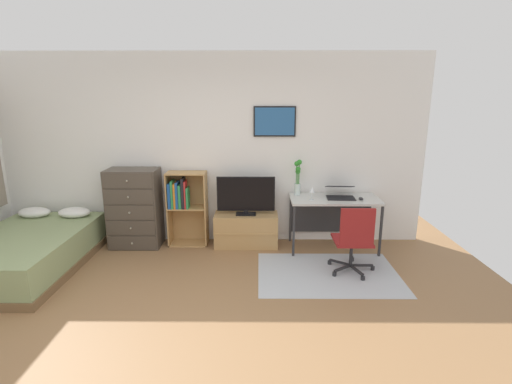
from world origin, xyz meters
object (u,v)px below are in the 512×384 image
tv_stand (246,230)px  laptop (340,193)px  desk (333,206)px  bed (27,251)px  television (246,196)px  bookshelf (184,203)px  computer_mouse (361,199)px  dresser (135,208)px  office_chair (354,238)px  bamboo_vase (298,178)px  wine_glass (312,190)px

tv_stand → laptop: (1.31, -0.05, 0.57)m
tv_stand → laptop: laptop is taller
tv_stand → desk: (1.23, -0.03, 0.37)m
bed → desk: size_ratio=1.64×
television → desk: television is taller
bookshelf → tv_stand: bookshelf is taller
tv_stand → computer_mouse: 1.66m
dresser → computer_mouse: 3.16m
office_chair → bamboo_vase: bearing=121.1°
television → desk: (1.23, -0.00, -0.14)m
computer_mouse → wine_glass: wine_glass is taller
office_chair → tv_stand: bearing=145.6°
bed → bookshelf: (1.82, 0.84, 0.39)m
computer_mouse → bamboo_vase: 0.91m
bookshelf → wine_glass: 1.82m
tv_stand → office_chair: office_chair is taller
bed → bamboo_vase: bamboo_vase is taller
office_chair → bed: bearing=178.4°
tv_stand → bamboo_vase: size_ratio=1.78×
television → wine_glass: television is taller
dresser → television: (1.58, -0.01, 0.18)m
dresser → computer_mouse: (3.15, -0.18, 0.20)m
laptop → tv_stand: bearing=-179.1°
bookshelf → desk: bookshelf is taller
bed → desk: 4.03m
office_chair → laptop: size_ratio=2.01×
television → bamboo_vase: 0.77m
bookshelf → bamboo_vase: (1.62, 0.02, 0.36)m
tv_stand → laptop: bearing=-2.3°
computer_mouse → bamboo_vase: size_ratio=0.21×
tv_stand → desk: bearing=-1.3°
laptop → bamboo_vase: bamboo_vase is taller
bed → wine_glass: 3.71m
desk → television: bearing=179.8°
office_chair → computer_mouse: office_chair is taller
bookshelf → office_chair: (2.21, -0.96, -0.17)m
bookshelf → bamboo_vase: bamboo_vase is taller
office_chair → laptop: laptop is taller
bed → laptop: 4.13m
dresser → bamboo_vase: (2.31, 0.09, 0.43)m
bamboo_vase → wine_glass: 0.34m
dresser → laptop: size_ratio=2.63×
dresser → desk: size_ratio=0.92×
desk → dresser: bearing=179.8°
dresser → desk: dresser is taller
desk → wine_glass: size_ratio=6.77×
office_chair → laptop: bearing=90.5°
bed → television: size_ratio=2.45×
bed → computer_mouse: bearing=7.8°
bed → bamboo_vase: (3.44, 0.87, 0.75)m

